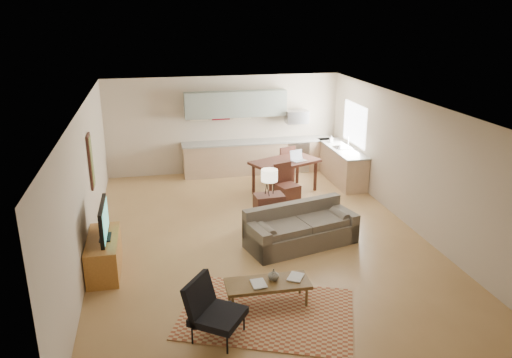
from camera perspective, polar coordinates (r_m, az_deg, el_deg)
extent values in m
plane|color=#9E7544|center=(10.23, 0.35, -6.64)|extent=(9.00, 9.00, 0.00)
plane|color=white|center=(9.39, 0.39, 8.40)|extent=(9.00, 9.00, 0.00)
plane|color=#BAA991|center=(14.00, -3.63, 6.21)|extent=(6.50, 0.00, 6.50)
plane|color=#BAA991|center=(5.81, 10.25, -13.18)|extent=(6.50, 0.00, 6.50)
plane|color=#BAA991|center=(9.60, -18.93, -0.75)|extent=(0.00, 9.00, 9.00)
plane|color=#BAA991|center=(10.87, 17.35, 1.66)|extent=(0.00, 9.00, 9.00)
cube|color=#A5A8AD|center=(14.35, 4.57, 2.78)|extent=(0.62, 0.62, 0.90)
cube|color=#A5A8AD|center=(14.10, 4.67, 7.10)|extent=(0.62, 0.40, 0.35)
cube|color=gray|center=(13.77, -2.32, 8.56)|extent=(2.80, 0.34, 0.70)
cube|color=white|center=(13.41, 11.21, 6.20)|extent=(0.02, 1.40, 1.05)
cube|color=#98462C|center=(7.87, 1.27, -15.06)|extent=(3.05, 2.62, 0.02)
imported|color=maroon|center=(7.79, -0.50, -12.00)|extent=(0.25, 0.31, 0.03)
imported|color=navy|center=(8.04, 3.79, -10.99)|extent=(0.49, 0.50, 0.02)
imported|color=black|center=(7.90, 2.02, -10.86)|extent=(0.24, 0.24, 0.18)
imported|color=beige|center=(13.93, 8.60, 4.55)|extent=(0.09, 0.10, 0.19)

